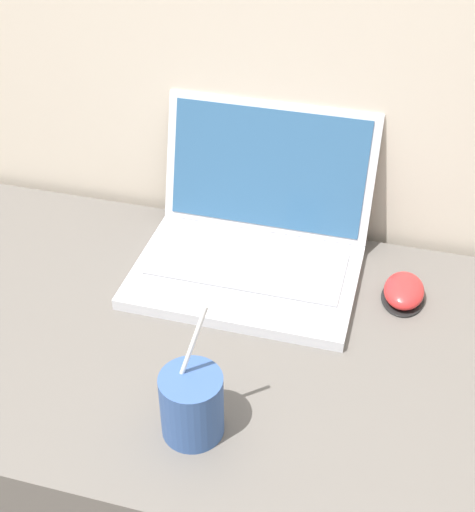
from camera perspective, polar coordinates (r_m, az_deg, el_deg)
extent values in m
cube|color=#5B5651|center=(1.42, -0.79, -18.01)|extent=(1.29, 0.64, 0.78)
cube|color=silver|center=(1.22, 0.58, -1.63)|extent=(0.38, 0.26, 0.02)
cube|color=gray|center=(1.23, 0.81, -0.67)|extent=(0.33, 0.14, 0.00)
cube|color=silver|center=(1.28, 2.48, 7.06)|extent=(0.38, 0.08, 0.23)
cube|color=#2D567F|center=(1.28, 2.42, 7.00)|extent=(0.35, 0.06, 0.20)
cylinder|color=#33518C|center=(0.96, -3.67, -11.79)|extent=(0.09, 0.09, 0.10)
cylinder|color=black|center=(0.93, -3.78, -9.95)|extent=(0.07, 0.07, 0.01)
cylinder|color=white|center=(0.92, -3.86, -8.27)|extent=(0.06, 0.02, 0.18)
ellipsoid|color=black|center=(1.22, 13.07, -3.29)|extent=(0.07, 0.10, 0.01)
ellipsoid|color=red|center=(1.21, 13.18, -2.71)|extent=(0.07, 0.09, 0.04)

